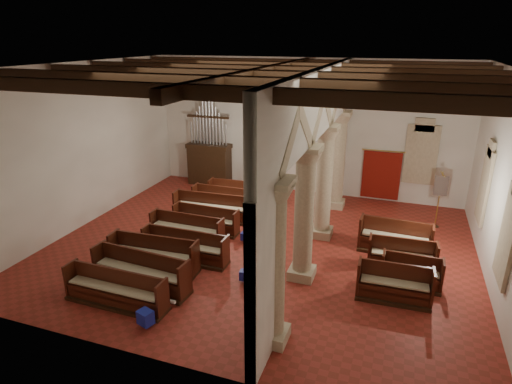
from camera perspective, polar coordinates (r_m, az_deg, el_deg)
The scene contains 33 objects.
floor at distance 14.90m, azimuth 0.66°, elevation -7.24°, with size 14.00×14.00×0.00m, color maroon.
ceiling at distance 13.27m, azimuth 0.77°, elevation 16.45°, with size 14.00×14.00×0.00m, color black.
wall_back at distance 19.41m, azimuth 6.46°, elevation 8.55°, with size 14.00×0.02×6.00m, color white.
wall_front at distance 8.69m, azimuth -12.15°, elevation -6.64°, with size 14.00×0.02×6.00m, color white.
wall_left at distance 17.27m, azimuth -21.99°, elevation 5.77°, with size 0.02×12.00×6.00m, color white.
wall_right at distance 13.41m, azimuth 30.34°, elevation 0.61°, with size 0.02×12.00×6.00m, color white.
ceiling_beams at distance 13.28m, azimuth 0.77°, elevation 15.68°, with size 13.80×11.80×0.30m, color black, non-canonical shape.
arcade at distance 13.19m, azimuth 8.18°, elevation 5.50°, with size 0.90×11.90×6.00m.
window_right_a at distance 12.30m, azimuth 30.74°, elevation -5.09°, with size 0.03×1.00×2.20m, color #306D5A.
window_right_b at distance 15.99m, azimuth 28.33°, elevation 0.73°, with size 0.03×1.00×2.20m, color #306D5A.
window_back at distance 19.12m, azimuth 21.14°, elevation 4.67°, with size 1.00×0.03×2.20m, color #306D5A.
pipe_organ at distance 20.78m, azimuth -6.24°, elevation 4.71°, with size 2.10×0.85×4.40m.
lectern at distance 20.18m, azimuth -0.40°, elevation 1.82°, with size 0.58×0.60×1.24m.
dossal_curtain at distance 19.33m, azimuth 16.34°, elevation 2.19°, with size 1.80×0.07×2.17m.
processional_banner at distance 17.47m, azimuth 23.05°, elevation -1.93°, with size 0.50×0.63×2.18m.
hymnal_box_a at distance 11.37m, azimuth -14.52°, elevation -15.88°, with size 0.37×0.30×0.37m, color navy.
hymnal_box_b at distance 12.77m, azimuth -1.50°, elevation -11.02°, with size 0.29×0.24×0.29m, color #151A92.
hymnal_box_c at distance 15.06m, azimuth -1.46°, elevation -5.92°, with size 0.28×0.23×0.28m, color navy.
tube_heater_a at distance 12.59m, azimuth -19.82°, elevation -13.30°, with size 0.09×0.09×0.85m, color silver.
tube_heater_b at distance 12.20m, azimuth -12.85°, elevation -13.69°, with size 0.10×0.10×1.01m, color silver.
nave_pew_0 at distance 12.38m, azimuth -18.16°, elevation -12.80°, with size 2.98×0.71×1.00m.
nave_pew_1 at distance 12.92m, azimuth -15.07°, elevation -10.80°, with size 3.06×0.93×1.09m.
nave_pew_2 at distance 13.73m, azimuth -13.43°, elevation -8.69°, with size 2.86×0.88×1.09m.
nave_pew_3 at distance 14.08m, azimuth -9.42°, elevation -7.74°, with size 2.88×0.67×1.01m.
nave_pew_4 at distance 15.35m, azimuth -9.19°, elevation -5.33°, with size 2.70×0.67×0.97m.
nave_pew_5 at distance 15.99m, azimuth -6.69°, elevation -4.16°, with size 2.52×0.68×0.95m.
nave_pew_6 at distance 16.99m, azimuth -5.81°, elevation -2.53°, with size 3.20×0.85×1.03m.
nave_pew_7 at distance 17.61m, azimuth -3.79°, elevation -1.62°, with size 3.01×0.73×1.03m.
nave_pew_8 at distance 18.32m, azimuth -2.15°, elevation -0.69°, with size 2.76×0.87×1.04m.
aisle_pew_0 at distance 12.54m, azimuth 17.88°, elevation -12.15°, with size 2.01×0.77×1.05m.
aisle_pew_1 at distance 13.34m, azimuth 19.95°, elevation -10.50°, with size 1.69×0.65×0.95m.
aisle_pew_2 at distance 14.07m, azimuth 18.80°, elevation -8.59°, with size 2.05×0.77×1.02m.
aisle_pew_3 at distance 15.05m, azimuth 17.97°, elevation -6.39°, with size 2.36×0.86×1.14m.
Camera 1 is at (4.23, -12.55, 6.84)m, focal length 30.00 mm.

